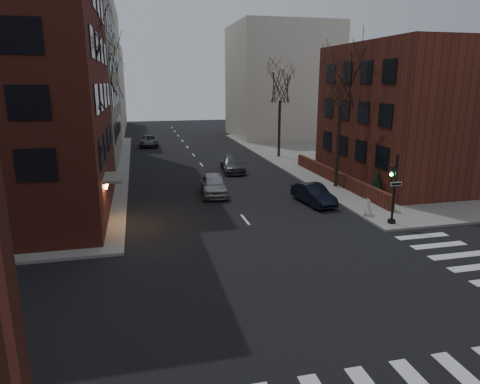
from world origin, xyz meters
name	(u,v)px	position (x,y,z in m)	size (l,w,h in m)	color
ground	(331,327)	(0.00, 0.00, 0.00)	(160.00, 160.00, 0.00)	black
sidewalk_far_right	(451,153)	(29.00, 30.00, 0.07)	(44.00, 44.00, 0.15)	gray
building_left_tan	(8,15)	(-17.00, 34.00, 14.00)	(18.00, 18.00, 28.00)	gray
building_right_brick	(421,114)	(16.50, 19.00, 5.50)	(12.00, 14.00, 11.00)	#592419
low_wall_right	(336,177)	(9.30, 19.00, 0.65)	(0.35, 16.00, 1.00)	#592419
building_distant_la	(69,74)	(-15.00, 55.00, 9.00)	(14.00, 16.00, 18.00)	beige
building_distant_ra	(281,82)	(15.00, 50.00, 8.00)	(14.00, 14.00, 16.00)	beige
building_distant_lb	(96,87)	(-13.00, 72.00, 7.00)	(10.00, 12.00, 14.00)	beige
traffic_signal	(393,194)	(7.94, 8.99, 1.91)	(0.76, 0.44, 4.00)	black
tree_left_a	(82,74)	(-8.80, 14.00, 8.47)	(4.18, 4.18, 10.26)	#2D231C
tree_left_b	(99,71)	(-8.80, 26.00, 8.91)	(4.40, 4.40, 10.80)	#2D231C
tree_left_c	(109,82)	(-8.80, 40.00, 8.03)	(3.96, 3.96, 9.72)	#2D231C
tree_right_a	(341,82)	(8.80, 18.00, 8.03)	(3.96, 3.96, 9.72)	#2D231C
tree_right_b	(280,86)	(8.80, 32.00, 7.59)	(3.74, 3.74, 9.18)	#2D231C
streetlamp_near	(108,134)	(-8.20, 22.00, 4.24)	(0.36, 0.36, 6.28)	black
streetlamp_far	(118,114)	(-8.20, 42.00, 4.24)	(0.36, 0.36, 6.28)	black
parked_sedan	(313,194)	(5.35, 14.26, 0.67)	(1.43, 4.09, 1.35)	black
car_lane_silver	(214,184)	(-0.80, 18.21, 0.78)	(1.83, 4.55, 1.55)	#96969B
car_lane_gray	(233,164)	(2.34, 26.06, 0.71)	(2.00, 4.91, 1.43)	#424248
car_lane_far	(149,141)	(-4.71, 43.83, 0.68)	(2.27, 4.92, 1.37)	#46464C
sandwich_board	(367,207)	(7.42, 10.84, 0.64)	(0.43, 0.60, 0.97)	white
evergreen_shrub	(376,183)	(10.23, 14.53, 1.14)	(1.19, 1.19, 1.98)	black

